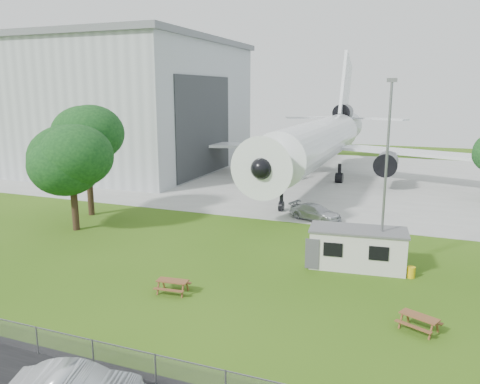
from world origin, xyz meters
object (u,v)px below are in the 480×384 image
(hangar, at_px, (89,104))
(airliner, at_px, (320,139))
(picnic_west, at_px, (173,293))
(picnic_east, at_px, (418,330))
(site_cabin, at_px, (358,248))

(hangar, height_order, airliner, hangar)
(picnic_west, xyz_separation_m, picnic_east, (13.25, 0.50, 0.00))
(airliner, bearing_deg, site_cabin, -73.57)
(airliner, bearing_deg, picnic_west, -90.91)
(site_cabin, xyz_separation_m, picnic_west, (-9.34, -7.90, -1.31))
(hangar, distance_m, picnic_east, 61.95)
(hangar, distance_m, site_cabin, 54.35)
(airliner, relative_size, picnic_east, 26.52)
(picnic_west, relative_size, picnic_east, 1.00)
(hangar, xyz_separation_m, picnic_west, (35.38, -37.71, -9.41))
(airliner, distance_m, site_cabin, 31.18)
(hangar, xyz_separation_m, airliner, (35.97, -0.14, -4.14))
(hangar, bearing_deg, picnic_east, -37.42)
(site_cabin, bearing_deg, hangar, 146.32)
(hangar, distance_m, airliner, 36.21)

